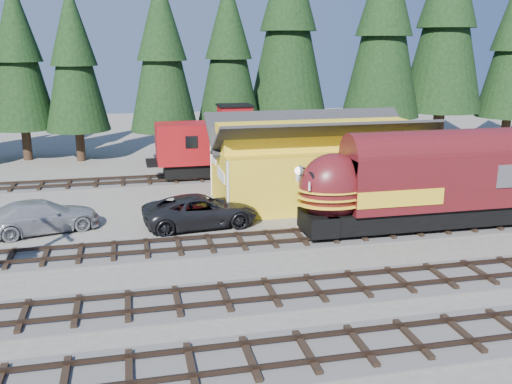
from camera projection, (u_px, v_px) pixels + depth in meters
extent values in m
plane|color=#6B665B|center=(392.00, 263.00, 25.15)|extent=(120.00, 120.00, 0.00)
cube|color=#4C4947|center=(146.00, 181.00, 39.99)|extent=(32.00, 3.20, 0.08)
cube|color=#38281E|center=(146.00, 181.00, 39.26)|extent=(32.00, 0.08, 0.16)
cube|color=#38281E|center=(146.00, 176.00, 40.62)|extent=(32.00, 0.08, 0.16)
cube|color=yellow|center=(316.00, 174.00, 34.63)|extent=(12.00, 6.00, 3.40)
cube|color=yellow|center=(318.00, 135.00, 34.02)|extent=(11.88, 3.30, 1.44)
cube|color=white|center=(221.00, 175.00, 32.27)|extent=(0.06, 2.40, 0.60)
cone|color=black|center=(18.00, 53.00, 45.51)|extent=(5.29, 5.29, 12.04)
cone|color=black|center=(74.00, 57.00, 45.18)|extent=(5.10, 5.10, 11.61)
cone|color=black|center=(162.00, 52.00, 44.22)|extent=(5.38, 5.38, 12.24)
cone|color=black|center=(228.00, 51.00, 47.20)|extent=(5.40, 5.40, 12.30)
cone|color=black|center=(288.00, 21.00, 49.73)|extent=(6.93, 6.93, 15.77)
cone|color=black|center=(384.00, 26.00, 47.66)|extent=(6.62, 6.62, 15.09)
cone|color=black|center=(447.00, 17.00, 49.32)|extent=(7.10, 7.10, 16.17)
cube|color=black|center=(438.00, 214.00, 29.67)|extent=(12.86, 2.30, 0.99)
cube|color=#541317|center=(454.00, 178.00, 29.36)|extent=(11.74, 2.71, 2.71)
ellipsoid|color=#541317|center=(333.00, 187.00, 27.98)|extent=(3.43, 2.65, 3.34)
cube|color=#38383A|center=(512.00, 169.00, 29.99)|extent=(3.61, 2.77, 1.17)
sphere|color=white|center=(298.00, 171.00, 27.37)|extent=(0.40, 0.40, 0.40)
cube|color=black|center=(223.00, 167.00, 40.97)|extent=(8.36, 2.16, 0.93)
cube|color=maroon|center=(222.00, 142.00, 40.50)|extent=(9.29, 2.69, 2.79)
cube|color=maroon|center=(235.00, 114.00, 40.20)|extent=(2.23, 2.04, 1.12)
imported|color=black|center=(201.00, 211.00, 30.13)|extent=(6.35, 3.45, 1.69)
imported|color=#989A9F|center=(42.00, 216.00, 29.21)|extent=(6.13, 3.80, 1.66)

